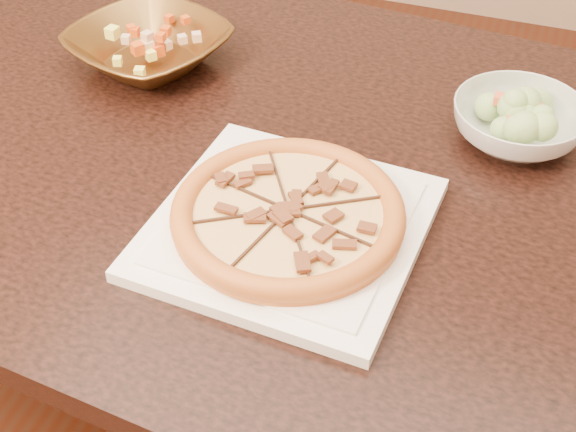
% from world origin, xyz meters
% --- Properties ---
extents(dining_table, '(1.59, 1.11, 0.75)m').
position_xyz_m(dining_table, '(0.04, 0.02, 0.66)').
color(dining_table, black).
rests_on(dining_table, floor).
extents(plate, '(0.36, 0.36, 0.02)m').
position_xyz_m(plate, '(0.17, -0.14, 0.76)').
color(plate, white).
rests_on(plate, dining_table).
extents(pizza, '(0.30, 0.30, 0.03)m').
position_xyz_m(pizza, '(0.17, -0.14, 0.78)').
color(pizza, '#D36027').
rests_on(pizza, plate).
extents(bronze_bowl, '(0.32, 0.32, 0.06)m').
position_xyz_m(bronze_bowl, '(-0.19, 0.18, 0.78)').
color(bronze_bowl, brown).
rests_on(bronze_bowl, dining_table).
extents(mixed_dish, '(0.12, 0.12, 0.03)m').
position_xyz_m(mixed_dish, '(-0.19, 0.17, 0.83)').
color(mixed_dish, '#DEB089').
rests_on(mixed_dish, bronze_bowl).
extents(salad_bowl, '(0.26, 0.26, 0.06)m').
position_xyz_m(salad_bowl, '(0.42, 0.16, 0.78)').
color(salad_bowl, silver).
rests_on(salad_bowl, dining_table).
extents(salad, '(0.10, 0.10, 0.04)m').
position_xyz_m(salad, '(0.42, 0.16, 0.83)').
color(salad, '#ABCE71').
rests_on(salad, salad_bowl).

